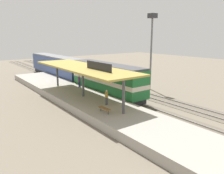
% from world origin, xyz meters
% --- Properties ---
extents(ground_plane, '(120.00, 120.00, 0.00)m').
position_xyz_m(ground_plane, '(2.00, 0.00, 0.00)').
color(ground_plane, '#706656').
extents(track_near, '(3.20, 110.00, 0.16)m').
position_xyz_m(track_near, '(0.00, 0.00, 0.03)').
color(track_near, '#5F5649').
rests_on(track_near, ground).
extents(track_far, '(3.20, 110.00, 0.16)m').
position_xyz_m(track_far, '(4.60, 0.00, 0.03)').
color(track_far, '#5F5649').
rests_on(track_far, ground).
extents(platform, '(6.00, 44.00, 0.90)m').
position_xyz_m(platform, '(-4.60, 0.00, 0.45)').
color(platform, '#9E998E').
rests_on(platform, ground).
extents(station_canopy, '(5.20, 18.00, 4.70)m').
position_xyz_m(station_canopy, '(-4.60, -0.09, 4.53)').
color(station_canopy, '#47474C').
rests_on(station_canopy, platform).
extents(platform_bench, '(0.44, 1.70, 0.50)m').
position_xyz_m(platform_bench, '(-6.00, -6.71, 1.34)').
color(platform_bench, '#333338').
rests_on(platform_bench, platform).
extents(locomotive, '(2.93, 14.43, 4.44)m').
position_xyz_m(locomotive, '(0.00, 1.43, 2.41)').
color(locomotive, '#28282D').
rests_on(locomotive, track_near).
extents(passenger_carriage_single, '(2.90, 20.00, 4.24)m').
position_xyz_m(passenger_carriage_single, '(0.00, 19.43, 2.31)').
color(passenger_carriage_single, '#28282D').
rests_on(passenger_carriage_single, track_near).
extents(light_mast, '(1.10, 1.10, 11.70)m').
position_xyz_m(light_mast, '(7.80, 0.36, 8.40)').
color(light_mast, slate).
rests_on(light_mast, ground).
extents(person_waiting, '(0.34, 0.34, 1.71)m').
position_xyz_m(person_waiting, '(-4.31, -4.69, 1.85)').
color(person_waiting, '#4C4C51').
rests_on(person_waiting, platform).
extents(person_walking, '(0.34, 0.34, 1.71)m').
position_xyz_m(person_walking, '(-2.40, 5.07, 1.85)').
color(person_walking, navy).
rests_on(person_walking, platform).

